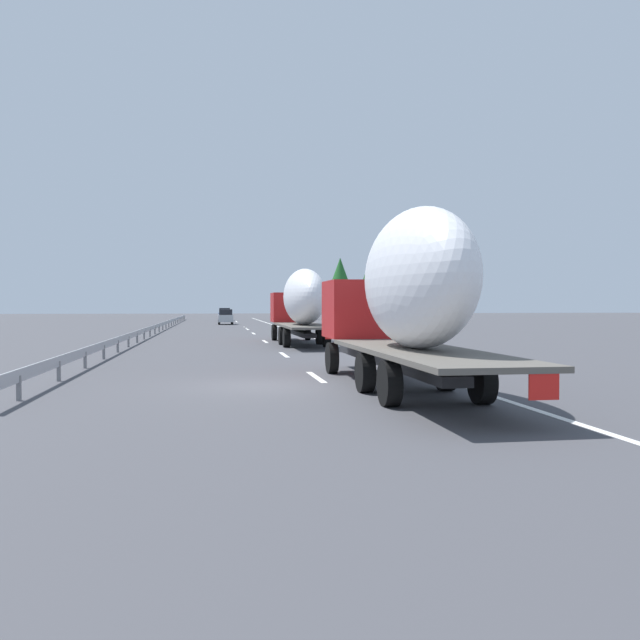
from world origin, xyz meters
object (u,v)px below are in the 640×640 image
truck_trailing (404,294)px  car_silver_hatch (226,317)px  car_blue_sedan (224,314)px  truck_lead (301,302)px  road_sign (306,307)px

truck_trailing → car_silver_hatch: size_ratio=3.14×
car_blue_sedan → car_silver_hatch: (-22.55, 0.24, -0.03)m
truck_lead → truck_trailing: 20.69m
truck_lead → truck_trailing: truck_trailing is taller
truck_lead → car_blue_sedan: truck_lead is taller
car_blue_sedan → car_silver_hatch: 22.55m
truck_trailing → road_sign: truck_trailing is taller
car_blue_sedan → car_silver_hatch: size_ratio=1.03×
car_blue_sedan → truck_trailing: bearing=-177.8°
truck_lead → car_silver_hatch: truck_lead is taller
truck_trailing → road_sign: (40.79, -3.10, -0.44)m
truck_trailing → car_blue_sedan: bearing=2.2°
truck_lead → car_blue_sedan: bearing=3.0°
car_silver_hatch → truck_trailing: bearing=-176.7°
truck_lead → road_sign: size_ratio=4.33×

